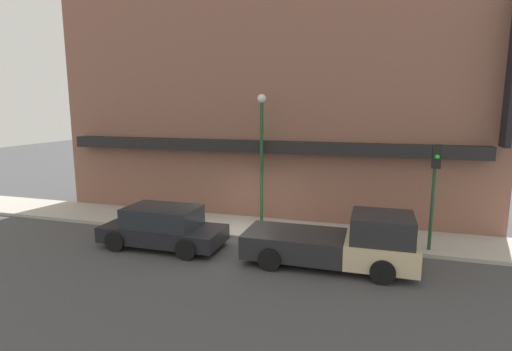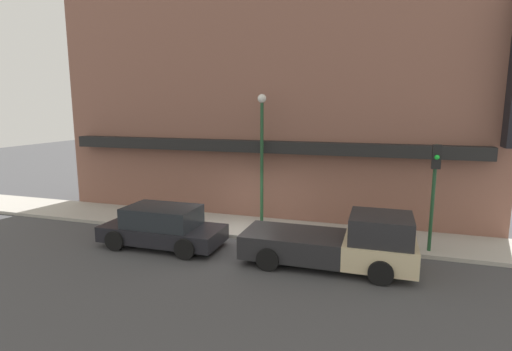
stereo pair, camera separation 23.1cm
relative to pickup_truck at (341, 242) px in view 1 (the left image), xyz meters
The scene contains 8 objects.
ground_plane 4.38m from the pickup_truck, 158.95° to the left, with size 80.00×80.00×0.00m, color #424244.
sidewalk 5.03m from the pickup_truck, 143.88° to the left, with size 36.00×2.77×0.14m.
building 8.40m from the pickup_truck, 124.64° to the left, with size 19.80×3.80×10.73m.
pickup_truck is the anchor object (origin of this frame).
parked_car 6.37m from the pickup_truck, behind, with size 4.47×2.09×1.49m.
fire_hydrant 1.94m from the pickup_truck, 81.79° to the left, with size 0.17×0.17×0.73m.
street_lamp 5.69m from the pickup_truck, 136.51° to the left, with size 0.36×0.36×5.43m.
traffic_light 3.95m from the pickup_truck, 34.21° to the left, with size 0.28×0.42×3.70m.
Camera 1 is at (4.95, -13.97, 5.08)m, focal length 28.00 mm.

